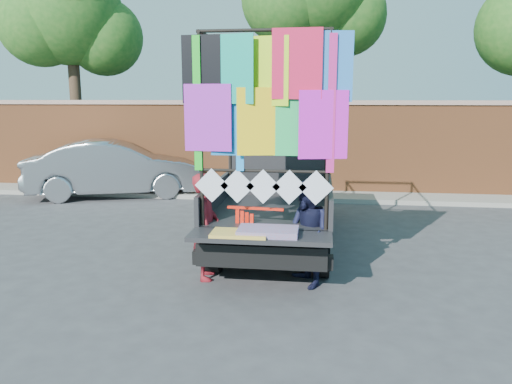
# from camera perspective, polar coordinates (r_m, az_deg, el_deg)

# --- Properties ---
(ground) EXTENTS (90.00, 90.00, 0.00)m
(ground) POSITION_cam_1_polar(r_m,az_deg,el_deg) (7.65, -2.72, -9.91)
(ground) COLOR #38383A
(ground) RESTS_ON ground
(brick_wall) EXTENTS (30.00, 0.45, 2.61)m
(brick_wall) POSITION_cam_1_polar(r_m,az_deg,el_deg) (14.16, 2.25, 5.24)
(brick_wall) COLOR #9A542C
(brick_wall) RESTS_ON ground
(curb) EXTENTS (30.00, 1.20, 0.12)m
(curb) POSITION_cam_1_polar(r_m,az_deg,el_deg) (13.66, 1.94, -0.34)
(curb) COLOR gray
(curb) RESTS_ON ground
(tree_left) EXTENTS (4.20, 3.30, 7.05)m
(tree_left) POSITION_cam_1_polar(r_m,az_deg,el_deg) (17.20, -20.52, 18.24)
(tree_left) COLOR #38281C
(tree_left) RESTS_ON ground
(pickup_truck) EXTENTS (2.27, 5.71, 3.60)m
(pickup_truck) POSITION_cam_1_polar(r_m,az_deg,el_deg) (9.79, 2.73, 0.25)
(pickup_truck) COLOR black
(pickup_truck) RESTS_ON ground
(sedan) EXTENTS (4.96, 3.03, 1.54)m
(sedan) POSITION_cam_1_polar(r_m,az_deg,el_deg) (14.23, -15.70, 2.62)
(sedan) COLOR #A6A8AD
(sedan) RESTS_ON ground
(woman) EXTENTS (0.47, 0.64, 1.61)m
(woman) POSITION_cam_1_polar(r_m,az_deg,el_deg) (7.50, -5.75, -3.94)
(woman) COLOR maroon
(woman) RESTS_ON ground
(man) EXTENTS (0.86, 0.94, 1.55)m
(man) POSITION_cam_1_polar(r_m,az_deg,el_deg) (7.20, 5.84, -4.78)
(man) COLOR black
(man) RESTS_ON ground
(streamer_bundle) EXTENTS (0.84, 0.12, 0.58)m
(streamer_bundle) POSITION_cam_1_polar(r_m,az_deg,el_deg) (7.27, -0.81, -3.18)
(streamer_bundle) COLOR #FB200D
(streamer_bundle) RESTS_ON ground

